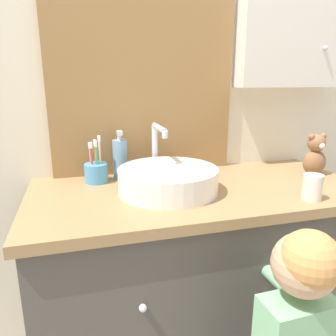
{
  "coord_description": "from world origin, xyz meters",
  "views": [
    {
      "loc": [
        -0.42,
        -0.76,
        1.29
      ],
      "look_at": [
        -0.14,
        0.26,
        1.0
      ],
      "focal_mm": 35.0,
      "sensor_mm": 36.0,
      "label": 1
    }
  ],
  "objects_px": {
    "sink_basin": "(168,178)",
    "soap_dispenser": "(120,158)",
    "drinking_cup": "(312,187)",
    "teddy_bear": "(315,155)",
    "toothbrush_holder": "(96,171)"
  },
  "relations": [
    {
      "from": "sink_basin",
      "to": "soap_dispenser",
      "type": "height_order",
      "value": "sink_basin"
    },
    {
      "from": "sink_basin",
      "to": "drinking_cup",
      "type": "distance_m",
      "value": 0.49
    },
    {
      "from": "teddy_bear",
      "to": "drinking_cup",
      "type": "height_order",
      "value": "teddy_bear"
    },
    {
      "from": "toothbrush_holder",
      "to": "teddy_bear",
      "type": "distance_m",
      "value": 0.89
    },
    {
      "from": "teddy_bear",
      "to": "drinking_cup",
      "type": "relative_size",
      "value": 2.03
    },
    {
      "from": "sink_basin",
      "to": "soap_dispenser",
      "type": "bearing_deg",
      "value": 124.94
    },
    {
      "from": "sink_basin",
      "to": "soap_dispenser",
      "type": "distance_m",
      "value": 0.25
    },
    {
      "from": "soap_dispenser",
      "to": "teddy_bear",
      "type": "relative_size",
      "value": 1.11
    },
    {
      "from": "soap_dispenser",
      "to": "drinking_cup",
      "type": "relative_size",
      "value": 2.25
    },
    {
      "from": "teddy_bear",
      "to": "drinking_cup",
      "type": "bearing_deg",
      "value": -129.61
    },
    {
      "from": "toothbrush_holder",
      "to": "soap_dispenser",
      "type": "xyz_separation_m",
      "value": [
        0.1,
        0.03,
        0.04
      ]
    },
    {
      "from": "sink_basin",
      "to": "toothbrush_holder",
      "type": "distance_m",
      "value": 0.3
    },
    {
      "from": "soap_dispenser",
      "to": "toothbrush_holder",
      "type": "bearing_deg",
      "value": -163.29
    },
    {
      "from": "sink_basin",
      "to": "toothbrush_holder",
      "type": "height_order",
      "value": "sink_basin"
    },
    {
      "from": "sink_basin",
      "to": "toothbrush_holder",
      "type": "bearing_deg",
      "value": 144.18
    }
  ]
}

